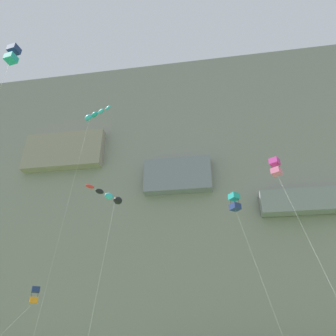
# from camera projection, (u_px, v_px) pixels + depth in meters

# --- Properties ---
(cliff_face) EXTENTS (180.00, 27.30, 63.81)m
(cliff_face) POSITION_uv_depth(u_px,v_px,m) (185.00, 203.00, 73.77)
(cliff_face) COLOR gray
(cliff_face) RESTS_ON ground
(kite_windsock_upper_right) EXTENTS (5.27, 6.02, 33.24)m
(kite_windsock_upper_right) POSITION_uv_depth(u_px,v_px,m) (94.00, 115.00, 47.64)
(kite_windsock_upper_right) COLOR #38B2D1
(kite_windsock_upper_right) RESTS_ON ground
(kite_windsock_upper_left) EXTENTS (2.30, 3.63, 12.77)m
(kite_windsock_upper_left) POSITION_uv_depth(u_px,v_px,m) (110.00, 197.00, 24.73)
(kite_windsock_upper_left) COLOR black
(kite_windsock_upper_left) RESTS_ON ground
(kite_box_mid_center) EXTENTS (3.08, 2.78, 13.89)m
(kite_box_mid_center) POSITION_uv_depth(u_px,v_px,m) (235.00, 202.00, 27.40)
(kite_box_mid_center) COLOR teal
(kite_box_mid_center) RESTS_ON ground
(kite_box_mid_right) EXTENTS (3.64, 6.64, 9.40)m
(kite_box_mid_right) POSITION_uv_depth(u_px,v_px,m) (35.00, 295.00, 40.99)
(kite_box_mid_right) COLOR navy
(kite_box_mid_right) RESTS_ON ground
(kite_box_far_left) EXTENTS (2.99, 3.46, 27.19)m
(kite_box_far_left) POSITION_uv_depth(u_px,v_px,m) (12.00, 55.00, 30.14)
(kite_box_far_left) COLOR navy
(kite_box_far_left) RESTS_ON ground
(kite_box_front_field) EXTENTS (2.24, 6.28, 16.86)m
(kite_box_front_field) POSITION_uv_depth(u_px,v_px,m) (276.00, 167.00, 28.08)
(kite_box_front_field) COLOR #CC3399
(kite_box_front_field) RESTS_ON ground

